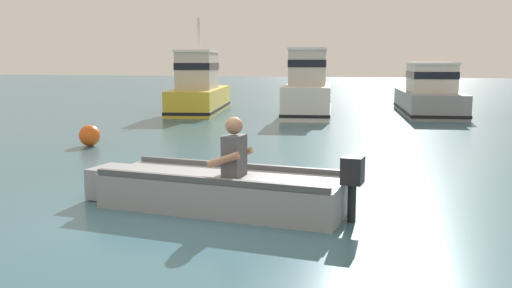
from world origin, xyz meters
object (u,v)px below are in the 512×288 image
moored_boat_white (308,91)px  rowboat_with_person (219,189)px  moored_boat_grey (429,95)px  moored_boat_yellow (199,90)px  mooring_buoy (90,136)px

moored_boat_white → rowboat_with_person: bearing=-85.3°
rowboat_with_person → moored_boat_white: 12.71m
rowboat_with_person → moored_boat_grey: bearing=78.1°
rowboat_with_person → moored_boat_grey: 14.60m
moored_boat_yellow → moored_boat_grey: moored_boat_yellow is taller
moored_boat_white → moored_boat_grey: bearing=21.9°
moored_boat_white → moored_boat_grey: 4.38m
moored_boat_white → mooring_buoy: (-3.46, -8.33, -0.63)m
moored_boat_yellow → moored_boat_white: moored_boat_yellow is taller
moored_boat_grey → mooring_buoy: bearing=-127.0°
rowboat_with_person → moored_boat_white: bearing=94.7°
rowboat_with_person → moored_boat_white: moored_boat_white is taller
mooring_buoy → moored_boat_grey: bearing=53.0°
moored_boat_yellow → moored_boat_grey: (8.17, 1.42, -0.15)m
rowboat_with_person → mooring_buoy: (-4.50, 4.31, -0.02)m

